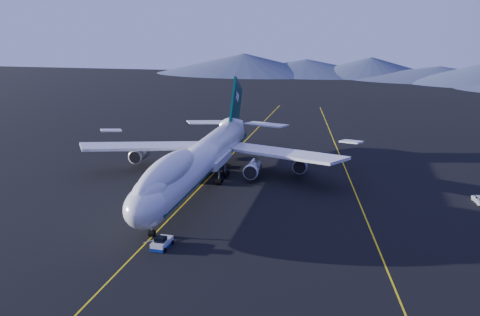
# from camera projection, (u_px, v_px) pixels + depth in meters

# --- Properties ---
(ground) EXTENTS (500.00, 500.00, 0.00)m
(ground) POSITION_uv_depth(u_px,v_px,m) (200.00, 187.00, 109.19)
(ground) COLOR black
(ground) RESTS_ON ground
(taxiway_line_main) EXTENTS (0.25, 220.00, 0.01)m
(taxiway_line_main) POSITION_uv_depth(u_px,v_px,m) (200.00, 187.00, 109.19)
(taxiway_line_main) COLOR yellow
(taxiway_line_main) RESTS_ON ground
(taxiway_line_side) EXTENTS (28.08, 198.09, 0.01)m
(taxiway_line_side) POSITION_uv_depth(u_px,v_px,m) (351.00, 182.00, 112.32)
(taxiway_line_side) COLOR yellow
(taxiway_line_side) RESTS_ON ground
(boeing_747) EXTENTS (59.62, 72.43, 19.37)m
(boeing_747) POSITION_uv_depth(u_px,v_px,m) (200.00, 159.00, 107.77)
(boeing_747) COLOR silver
(boeing_747) RESTS_ON ground
(pushback_tug) EXTENTS (2.68, 4.40, 1.86)m
(pushback_tug) POSITION_uv_depth(u_px,v_px,m) (162.00, 244.00, 80.02)
(pushback_tug) COLOR silver
(pushback_tug) RESTS_ON ground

